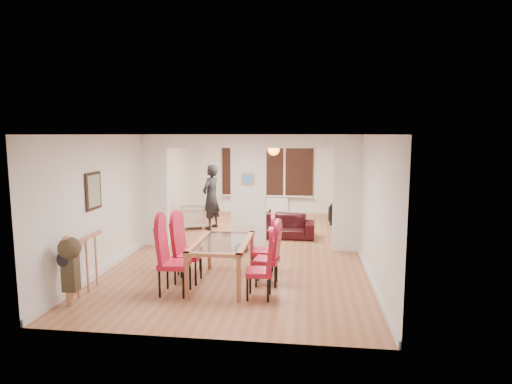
% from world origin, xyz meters
% --- Properties ---
extents(floor, '(5.00, 9.00, 0.01)m').
position_xyz_m(floor, '(0.00, 0.00, 0.00)').
color(floor, '#9E6140').
rests_on(floor, ground).
extents(room_walls, '(5.00, 9.00, 2.60)m').
position_xyz_m(room_walls, '(0.00, 0.00, 1.30)').
color(room_walls, silver).
rests_on(room_walls, floor).
extents(divider_wall, '(5.00, 0.18, 2.60)m').
position_xyz_m(divider_wall, '(0.00, 0.00, 1.30)').
color(divider_wall, white).
rests_on(divider_wall, floor).
extents(bay_window_blinds, '(3.00, 0.08, 1.80)m').
position_xyz_m(bay_window_blinds, '(0.00, 4.44, 1.50)').
color(bay_window_blinds, black).
rests_on(bay_window_blinds, room_walls).
extents(radiator, '(1.40, 0.08, 0.50)m').
position_xyz_m(radiator, '(0.00, 4.40, 0.30)').
color(radiator, white).
rests_on(radiator, floor).
extents(pendant_light, '(0.36, 0.36, 0.36)m').
position_xyz_m(pendant_light, '(0.30, 3.30, 2.15)').
color(pendant_light, orange).
rests_on(pendant_light, room_walls).
extents(stair_newel, '(0.40, 1.20, 1.10)m').
position_xyz_m(stair_newel, '(-2.25, -3.20, 0.55)').
color(stair_newel, '#AF7650').
rests_on(stair_newel, floor).
extents(wall_poster, '(0.04, 0.52, 0.67)m').
position_xyz_m(wall_poster, '(-2.47, -2.40, 1.60)').
color(wall_poster, gray).
rests_on(wall_poster, room_walls).
extents(pillar_photo, '(0.30, 0.03, 0.25)m').
position_xyz_m(pillar_photo, '(0.00, -0.10, 1.60)').
color(pillar_photo, '#4C8CD8').
rests_on(pillar_photo, divider_wall).
extents(dining_table, '(0.93, 1.65, 0.77)m').
position_xyz_m(dining_table, '(-0.12, -2.47, 0.39)').
color(dining_table, '#9A5B38').
rests_on(dining_table, floor).
extents(dining_chair_la, '(0.49, 0.49, 1.18)m').
position_xyz_m(dining_chair_la, '(-0.80, -3.02, 0.59)').
color(dining_chair_la, '#A21028').
rests_on(dining_chair_la, floor).
extents(dining_chair_lb, '(0.46, 0.46, 1.12)m').
position_xyz_m(dining_chair_lb, '(-0.75, -2.43, 0.56)').
color(dining_chair_lb, '#A21028').
rests_on(dining_chair_lb, floor).
extents(dining_chair_lc, '(0.44, 0.44, 1.02)m').
position_xyz_m(dining_chair_lc, '(-0.86, -1.95, 0.51)').
color(dining_chair_lc, '#A21028').
rests_on(dining_chair_lc, floor).
extents(dining_chair_ra, '(0.44, 0.44, 1.01)m').
position_xyz_m(dining_chair_ra, '(0.59, -3.03, 0.51)').
color(dining_chair_ra, '#A21028').
rests_on(dining_chair_ra, floor).
extents(dining_chair_rb, '(0.46, 0.46, 1.02)m').
position_xyz_m(dining_chair_rb, '(0.65, -2.40, 0.51)').
color(dining_chair_rb, '#A21028').
rests_on(dining_chair_rb, floor).
extents(dining_chair_rc, '(0.41, 0.41, 1.03)m').
position_xyz_m(dining_chair_rc, '(0.53, -1.86, 0.51)').
color(dining_chair_rc, '#A21028').
rests_on(dining_chair_rc, floor).
extents(sofa, '(1.97, 0.82, 0.57)m').
position_xyz_m(sofa, '(0.55, 1.13, 0.29)').
color(sofa, black).
rests_on(sofa, floor).
extents(armchair, '(0.87, 0.88, 0.63)m').
position_xyz_m(armchair, '(-1.86, 1.89, 0.32)').
color(armchair, beige).
rests_on(armchair, floor).
extents(person, '(0.75, 0.62, 1.78)m').
position_xyz_m(person, '(-1.31, 1.89, 0.89)').
color(person, black).
rests_on(person, floor).
extents(television, '(1.06, 0.32, 0.61)m').
position_xyz_m(television, '(2.00, 3.17, 0.30)').
color(television, black).
rests_on(television, floor).
extents(coffee_table, '(1.03, 0.54, 0.23)m').
position_xyz_m(coffee_table, '(0.27, 2.25, 0.12)').
color(coffee_table, black).
rests_on(coffee_table, floor).
extents(bottle, '(0.07, 0.07, 0.29)m').
position_xyz_m(bottle, '(0.29, 2.29, 0.38)').
color(bottle, '#143F19').
rests_on(bottle, coffee_table).
extents(bowl, '(0.22, 0.22, 0.05)m').
position_xyz_m(bowl, '(0.10, 2.23, 0.26)').
color(bowl, black).
rests_on(bowl, coffee_table).
extents(shoes, '(0.26, 0.29, 0.11)m').
position_xyz_m(shoes, '(-0.12, -0.32, 0.05)').
color(shoes, black).
rests_on(shoes, floor).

